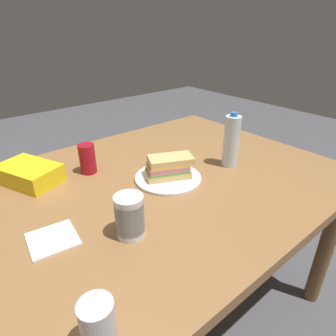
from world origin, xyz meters
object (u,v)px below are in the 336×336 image
soda_can_red (87,159)px  soda_can_silver (99,327)px  water_bottle_tall (231,141)px  sandwich (169,167)px  plastic_cup_stack (130,216)px  dining_table (156,198)px  chip_bag (29,174)px  paper_plate (168,178)px

soda_can_red → soda_can_silver: same height
soda_can_silver → water_bottle_tall: bearing=23.9°
sandwich → plastic_cup_stack: 0.35m
dining_table → chip_bag: bearing=141.5°
water_bottle_tall → paper_plate: bearing=166.3°
dining_table → paper_plate: bearing=-31.0°
dining_table → plastic_cup_stack: 0.36m
soda_can_red → water_bottle_tall: (0.50, -0.33, 0.05)m
water_bottle_tall → plastic_cup_stack: 0.60m
sandwich → plastic_cup_stack: (-0.30, -0.19, 0.01)m
paper_plate → plastic_cup_stack: (-0.30, -0.19, 0.06)m
soda_can_red → paper_plate: bearing=-50.5°
chip_bag → soda_can_silver: 0.76m
soda_can_silver → chip_bag: bearing=82.7°
dining_table → water_bottle_tall: size_ratio=6.30×
chip_bag → plastic_cup_stack: (0.13, -0.51, 0.03)m
dining_table → chip_bag: 0.50m
soda_can_red → plastic_cup_stack: size_ratio=0.93×
dining_table → paper_plate: size_ratio=5.64×
soda_can_red → dining_table: bearing=-53.6°
sandwich → plastic_cup_stack: bearing=-148.3°
paper_plate → soda_can_red: (-0.21, 0.26, 0.05)m
sandwich → paper_plate: bearing=-178.1°
dining_table → plastic_cup_stack: bearing=-140.5°
sandwich → chip_bag: (-0.43, 0.33, -0.02)m
sandwich → chip_bag: size_ratio=0.89×
water_bottle_tall → dining_table: bearing=163.9°
paper_plate → sandwich: (0.00, 0.00, 0.05)m
soda_can_silver → soda_can_red: bearing=65.8°
chip_bag → water_bottle_tall: bearing=-142.7°
paper_plate → water_bottle_tall: size_ratio=1.12×
dining_table → sandwich: (0.05, -0.02, 0.14)m
dining_table → paper_plate: paper_plate is taller
chip_bag → water_bottle_tall: size_ratio=0.98×
paper_plate → soda_can_silver: bearing=-140.5°
sandwich → water_bottle_tall: water_bottle_tall is taller
sandwich → water_bottle_tall: bearing=-13.9°
sandwich → soda_can_red: 0.34m
water_bottle_tall → soda_can_silver: size_ratio=1.92×
dining_table → plastic_cup_stack: plastic_cup_stack is taller
soda_can_red → soda_can_silver: size_ratio=1.00×
chip_bag → soda_can_silver: bearing=149.3°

